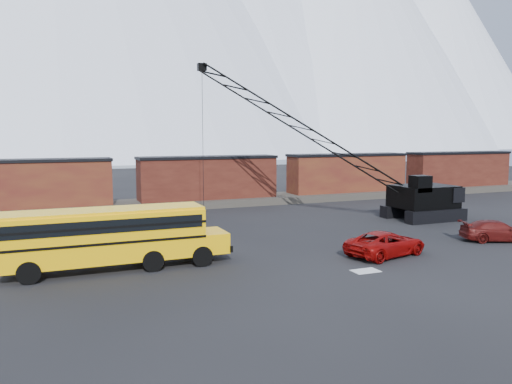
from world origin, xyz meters
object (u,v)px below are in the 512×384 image
red_pickup (386,243)px  maroon_suv (497,231)px  school_bus (112,236)px  crawler_crane (305,130)px

red_pickup → maroon_suv: red_pickup is taller
school_bus → crawler_crane: crawler_crane is taller
maroon_suv → crawler_crane: (-7.69, 12.39, 6.62)m
red_pickup → maroon_suv: 9.24m
red_pickup → crawler_crane: 14.56m
maroon_suv → red_pickup: bearing=114.6°
school_bus → maroon_suv: 24.33m
school_bus → crawler_crane: 20.05m
school_bus → maroon_suv: (24.19, -2.40, -1.12)m
maroon_suv → crawler_crane: bearing=53.3°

